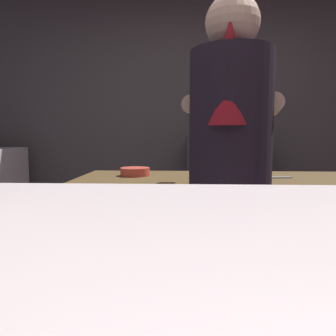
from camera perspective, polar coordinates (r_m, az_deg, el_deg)
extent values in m
cube|color=#514C4E|center=(3.44, 4.63, 9.57)|extent=(5.20, 0.10, 2.70)
cube|color=brown|center=(1.97, 16.77, -14.53)|extent=(2.10, 0.60, 0.89)
cube|color=#37373C|center=(3.23, 10.28, -4.34)|extent=(0.78, 0.36, 1.12)
cube|color=#302E35|center=(1.52, 10.53, -20.90)|extent=(0.28, 0.20, 0.89)
cylinder|color=black|center=(1.36, 11.11, 7.92)|extent=(0.34, 0.34, 0.58)
sphere|color=#D8AC90|center=(1.43, 11.45, 24.08)|extent=(0.22, 0.22, 0.22)
cone|color=maroon|center=(1.28, 10.91, 16.70)|extent=(0.18, 0.18, 0.41)
cylinder|color=#D8AC90|center=(1.54, 5.25, 10.77)|extent=(0.15, 0.33, 0.08)
cylinder|color=#D8AC90|center=(1.52, 18.19, 10.59)|extent=(0.15, 0.33, 0.08)
cylinder|color=#CE473B|center=(1.86, -5.90, -0.66)|extent=(0.17, 0.17, 0.05)
cube|color=silver|center=(1.82, 17.81, -1.65)|extent=(0.24, 0.08, 0.01)
cylinder|color=#DAC885|center=(3.30, 13.44, 6.65)|extent=(0.08, 0.08, 0.13)
cylinder|color=#DAC885|center=(3.30, 13.48, 8.17)|extent=(0.03, 0.03, 0.05)
cylinder|color=#333333|center=(3.30, 13.49, 8.72)|extent=(0.04, 0.04, 0.01)
cylinder|color=black|center=(3.07, 6.17, 7.08)|extent=(0.07, 0.07, 0.15)
cylinder|color=black|center=(3.08, 6.19, 9.03)|extent=(0.03, 0.03, 0.06)
cylinder|color=red|center=(3.08, 6.20, 9.70)|extent=(0.04, 0.04, 0.01)
cylinder|color=#478232|center=(3.10, 10.03, 6.81)|extent=(0.07, 0.07, 0.13)
cylinder|color=#478232|center=(3.10, 10.06, 8.48)|extent=(0.03, 0.03, 0.05)
cylinder|color=black|center=(3.10, 10.07, 9.06)|extent=(0.04, 0.04, 0.01)
cylinder|color=#D0D389|center=(3.22, 15.56, 7.13)|extent=(0.07, 0.07, 0.18)
cylinder|color=#D0D389|center=(3.23, 15.62, 9.38)|extent=(0.03, 0.03, 0.07)
cylinder|color=#333333|center=(3.23, 15.64, 10.13)|extent=(0.04, 0.04, 0.01)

